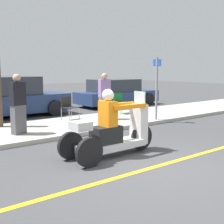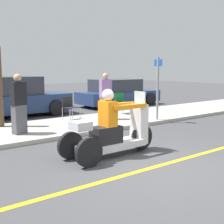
{
  "view_description": "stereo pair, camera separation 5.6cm",
  "coord_description": "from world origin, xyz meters",
  "px_view_note": "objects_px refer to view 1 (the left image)",
  "views": [
    {
      "loc": [
        -4.4,
        -4.13,
        1.96
      ],
      "look_at": [
        -0.17,
        1.15,
        0.99
      ],
      "focal_mm": 50.0,
      "sensor_mm": 36.0,
      "label": 1
    },
    {
      "loc": [
        -4.36,
        -4.16,
        1.96
      ],
      "look_at": [
        -0.17,
        1.15,
        0.99
      ],
      "focal_mm": 50.0,
      "sensor_mm": 36.0,
      "label": 2
    }
  ],
  "objects_px": {
    "street_sign": "(157,86)",
    "motorcycle_trike": "(112,132)",
    "parked_car_lot_center": "(9,98)",
    "parked_car_lot_far": "(116,93)",
    "spectator_end_of_line": "(105,97)",
    "folding_chair_curbside": "(68,106)",
    "folding_chair_set_back": "(120,101)",
    "spectator_with_child": "(18,105)"
  },
  "relations": [
    {
      "from": "motorcycle_trike",
      "to": "spectator_with_child",
      "type": "bearing_deg",
      "value": 107.35
    },
    {
      "from": "parked_car_lot_center",
      "to": "street_sign",
      "type": "bearing_deg",
      "value": -52.65
    },
    {
      "from": "spectator_end_of_line",
      "to": "folding_chair_curbside",
      "type": "bearing_deg",
      "value": 145.52
    },
    {
      "from": "folding_chair_set_back",
      "to": "parked_car_lot_far",
      "type": "bearing_deg",
      "value": 52.77
    },
    {
      "from": "parked_car_lot_far",
      "to": "parked_car_lot_center",
      "type": "bearing_deg",
      "value": -178.94
    },
    {
      "from": "folding_chair_curbside",
      "to": "parked_car_lot_center",
      "type": "bearing_deg",
      "value": 111.2
    },
    {
      "from": "parked_car_lot_far",
      "to": "street_sign",
      "type": "xyz_separation_m",
      "value": [
        -2.08,
        -4.76,
        0.67
      ]
    },
    {
      "from": "spectator_end_of_line",
      "to": "parked_car_lot_center",
      "type": "relative_size",
      "value": 0.37
    },
    {
      "from": "parked_car_lot_center",
      "to": "folding_chair_curbside",
      "type": "bearing_deg",
      "value": -68.8
    },
    {
      "from": "folding_chair_set_back",
      "to": "parked_car_lot_center",
      "type": "xyz_separation_m",
      "value": [
        -3.5,
        2.71,
        0.13
      ]
    },
    {
      "from": "parked_car_lot_far",
      "to": "spectator_with_child",
      "type": "bearing_deg",
      "value": -149.38
    },
    {
      "from": "motorcycle_trike",
      "to": "spectator_end_of_line",
      "type": "distance_m",
      "value": 4.24
    },
    {
      "from": "folding_chair_set_back",
      "to": "street_sign",
      "type": "height_order",
      "value": "street_sign"
    },
    {
      "from": "motorcycle_trike",
      "to": "spectator_end_of_line",
      "type": "height_order",
      "value": "spectator_end_of_line"
    },
    {
      "from": "spectator_with_child",
      "to": "spectator_end_of_line",
      "type": "relative_size",
      "value": 1.02
    },
    {
      "from": "parked_car_lot_center",
      "to": "street_sign",
      "type": "xyz_separation_m",
      "value": [
        3.55,
        -4.65,
        0.57
      ]
    },
    {
      "from": "spectator_with_child",
      "to": "parked_car_lot_center",
      "type": "bearing_deg",
      "value": 72.71
    },
    {
      "from": "motorcycle_trike",
      "to": "parked_car_lot_far",
      "type": "xyz_separation_m",
      "value": [
        5.93,
        7.06,
        0.12
      ]
    },
    {
      "from": "folding_chair_curbside",
      "to": "spectator_with_child",
      "type": "bearing_deg",
      "value": -152.74
    },
    {
      "from": "spectator_end_of_line",
      "to": "parked_car_lot_far",
      "type": "relative_size",
      "value": 0.38
    },
    {
      "from": "folding_chair_curbside",
      "to": "street_sign",
      "type": "relative_size",
      "value": 0.37
    },
    {
      "from": "spectator_end_of_line",
      "to": "folding_chair_curbside",
      "type": "distance_m",
      "value": 1.31
    },
    {
      "from": "parked_car_lot_far",
      "to": "folding_chair_curbside",
      "type": "bearing_deg",
      "value": -147.77
    },
    {
      "from": "folding_chair_curbside",
      "to": "parked_car_lot_center",
      "type": "distance_m",
      "value": 2.98
    },
    {
      "from": "folding_chair_set_back",
      "to": "parked_car_lot_center",
      "type": "height_order",
      "value": "parked_car_lot_center"
    },
    {
      "from": "street_sign",
      "to": "motorcycle_trike",
      "type": "bearing_deg",
      "value": -149.12
    },
    {
      "from": "parked_car_lot_far",
      "to": "street_sign",
      "type": "height_order",
      "value": "street_sign"
    },
    {
      "from": "motorcycle_trike",
      "to": "folding_chair_set_back",
      "type": "xyz_separation_m",
      "value": [
        3.79,
        4.24,
        0.09
      ]
    },
    {
      "from": "spectator_end_of_line",
      "to": "parked_car_lot_center",
      "type": "bearing_deg",
      "value": 121.33
    },
    {
      "from": "folding_chair_curbside",
      "to": "folding_chair_set_back",
      "type": "height_order",
      "value": "same"
    },
    {
      "from": "folding_chair_curbside",
      "to": "street_sign",
      "type": "xyz_separation_m",
      "value": [
        2.48,
        -1.88,
        0.69
      ]
    },
    {
      "from": "spectator_with_child",
      "to": "spectator_end_of_line",
      "type": "xyz_separation_m",
      "value": [
        3.36,
        0.47,
        -0.01
      ]
    },
    {
      "from": "parked_car_lot_center",
      "to": "motorcycle_trike",
      "type": "bearing_deg",
      "value": -92.45
    },
    {
      "from": "folding_chair_set_back",
      "to": "spectator_with_child",
      "type": "bearing_deg",
      "value": -165.21
    },
    {
      "from": "folding_chair_curbside",
      "to": "parked_car_lot_far",
      "type": "distance_m",
      "value": 5.39
    },
    {
      "from": "spectator_end_of_line",
      "to": "parked_car_lot_center",
      "type": "distance_m",
      "value": 4.09
    },
    {
      "from": "street_sign",
      "to": "folding_chair_curbside",
      "type": "bearing_deg",
      "value": 142.76
    },
    {
      "from": "motorcycle_trike",
      "to": "spectator_with_child",
      "type": "distance_m",
      "value": 3.16
    },
    {
      "from": "spectator_with_child",
      "to": "parked_car_lot_center",
      "type": "xyz_separation_m",
      "value": [
        1.23,
        3.96,
        -0.17
      ]
    },
    {
      "from": "motorcycle_trike",
      "to": "street_sign",
      "type": "bearing_deg",
      "value": 30.88
    },
    {
      "from": "motorcycle_trike",
      "to": "spectator_end_of_line",
      "type": "bearing_deg",
      "value": 54.99
    },
    {
      "from": "spectator_with_child",
      "to": "parked_car_lot_far",
      "type": "bearing_deg",
      "value": 30.62
    }
  ]
}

